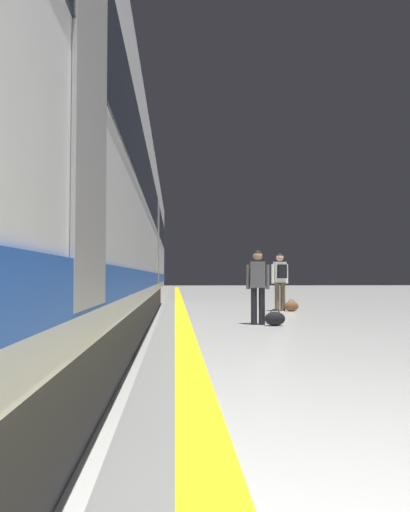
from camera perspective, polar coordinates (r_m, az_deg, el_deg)
safety_line_strip at (r=9.12m, az=-2.25°, el=-8.88°), size 0.36×80.00×0.01m
tactile_edge_band at (r=9.12m, az=-4.17°, el=-8.88°), size 0.56×80.00×0.01m
high_speed_train at (r=7.42m, az=-18.16°, el=9.11°), size 2.94×29.47×4.97m
passenger_near at (r=11.14m, az=5.93°, el=-2.85°), size 0.50×0.24×1.62m
duffel_bag_near at (r=10.98m, az=7.83°, el=-6.96°), size 0.44×0.26×0.36m
passenger_mid at (r=15.62m, az=8.41°, el=-2.30°), size 0.54×0.39×1.76m
duffel_bag_mid at (r=15.61m, az=9.65°, el=-5.56°), size 0.44×0.26×0.36m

